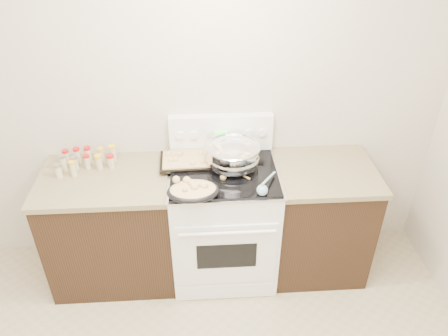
{
  "coord_description": "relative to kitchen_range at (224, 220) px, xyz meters",
  "views": [
    {
      "loc": [
        0.19,
        -1.1,
        2.66
      ],
      "look_at": [
        0.35,
        1.37,
        1.0
      ],
      "focal_mm": 35.0,
      "sensor_mm": 36.0,
      "label": 1
    }
  ],
  "objects": [
    {
      "name": "counter_left",
      "position": [
        -0.83,
        0.01,
        -0.03
      ],
      "size": [
        0.93,
        0.67,
        0.92
      ],
      "color": "black",
      "rests_on": "ground"
    },
    {
      "name": "kitchen_range",
      "position": [
        0.0,
        0.0,
        0.0
      ],
      "size": [
        0.78,
        0.73,
        1.22
      ],
      "color": "white",
      "rests_on": "ground"
    },
    {
      "name": "blue_ladle",
      "position": [
        0.24,
        -0.27,
        0.49
      ],
      "size": [
        0.16,
        0.24,
        0.09
      ],
      "color": "#7DADBA",
      "rests_on": "kitchen_range"
    },
    {
      "name": "counter_right",
      "position": [
        0.73,
        0.01,
        -0.03
      ],
      "size": [
        0.73,
        0.67,
        0.92
      ],
      "color": "black",
      "rests_on": "ground"
    },
    {
      "name": "baking_sheet",
      "position": [
        -0.26,
        0.13,
        0.47
      ],
      "size": [
        0.41,
        0.29,
        0.06
      ],
      "color": "black",
      "rests_on": "kitchen_range"
    },
    {
      "name": "wooden_spoon",
      "position": [
        0.02,
        -0.07,
        0.46
      ],
      "size": [
        0.21,
        0.22,
        0.04
      ],
      "color": "olive",
      "rests_on": "kitchen_range"
    },
    {
      "name": "room_shell",
      "position": [
        -0.35,
        -1.42,
        1.21
      ],
      "size": [
        4.1,
        3.6,
        2.75
      ],
      "color": "beige",
      "rests_on": "ground"
    },
    {
      "name": "mixing_bowl",
      "position": [
        0.07,
        0.05,
        0.54
      ],
      "size": [
        0.39,
        0.39,
        0.22
      ],
      "color": "silver",
      "rests_on": "kitchen_range"
    },
    {
      "name": "roasting_pan",
      "position": [
        -0.21,
        -0.28,
        0.5
      ],
      "size": [
        0.35,
        0.26,
        0.11
      ],
      "color": "black",
      "rests_on": "kitchen_range"
    },
    {
      "name": "spice_jars",
      "position": [
        -0.97,
        0.14,
        0.49
      ],
      "size": [
        0.4,
        0.23,
        0.13
      ],
      "color": "#BFB28C",
      "rests_on": "counter_left"
    }
  ]
}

